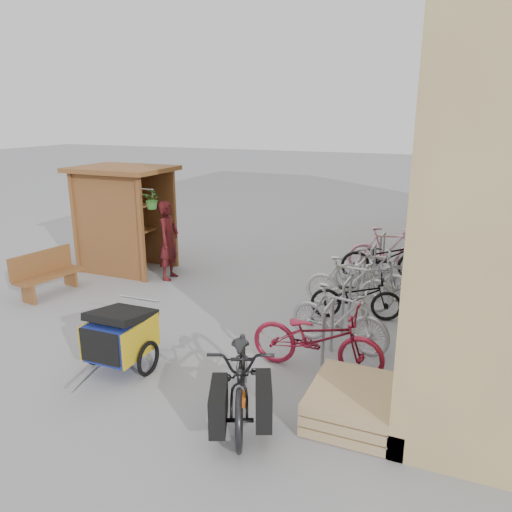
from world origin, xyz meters
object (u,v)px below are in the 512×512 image
at_px(bike_0, 317,338).
at_px(bike_5, 371,270).
at_px(bike_4, 371,275).
at_px(bike_2, 356,296).
at_px(cargo_bike, 242,374).
at_px(shopping_carts, 422,228).
at_px(bike_3, 349,283).
at_px(person_kiosk, 168,240).
at_px(bench, 46,272).
at_px(bike_6, 384,258).
at_px(child_trailer, 120,334).
at_px(kiosk, 121,204).
at_px(pallet_stack, 353,403).
at_px(bike_7, 387,250).
at_px(bike_1, 339,317).

relative_size(bike_0, bike_5, 1.26).
bearing_deg(bike_4, bike_2, -166.99).
distance_m(cargo_bike, bike_0, 1.49).
bearing_deg(bike_2, shopping_carts, -21.27).
relative_size(cargo_bike, bike_5, 1.45).
bearing_deg(bike_3, shopping_carts, -12.26).
bearing_deg(bike_5, person_kiosk, 84.23).
bearing_deg(bench, bike_6, 39.71).
bearing_deg(shopping_carts, bench, -136.65).
bearing_deg(shopping_carts, child_trailer, -112.08).
bearing_deg(bike_2, bike_6, -16.21).
relative_size(kiosk, bike_0, 1.30).
distance_m(pallet_stack, cargo_bike, 1.38).
bearing_deg(bike_7, cargo_bike, 156.37).
relative_size(bike_0, bike_6, 1.03).
bearing_deg(person_kiosk, pallet_stack, -133.15).
distance_m(child_trailer, bike_2, 4.13).
height_order(bike_3, bike_5, bike_3).
distance_m(bike_3, bike_7, 2.53).
height_order(pallet_stack, child_trailer, child_trailer).
bearing_deg(bike_2, bike_7, -15.71).
relative_size(cargo_bike, bike_2, 1.37).
distance_m(bike_3, bike_5, 1.13).
height_order(bike_1, bike_4, bike_1).
distance_m(bench, person_kiosk, 2.56).
height_order(bike_2, bike_6, bike_6).
relative_size(cargo_bike, bike_3, 1.33).
bearing_deg(kiosk, bike_5, 7.32).
bearing_deg(bike_3, pallet_stack, -168.04).
bearing_deg(bike_4, bike_3, 178.04).
distance_m(shopping_carts, cargo_bike, 8.69).
distance_m(person_kiosk, bike_3, 4.09).
relative_size(bike_4, bike_5, 1.08).
bearing_deg(bike_5, kiosk, 79.61).
relative_size(bench, bike_2, 0.91).
bearing_deg(bike_1, bike_0, -174.43).
bearing_deg(bike_6, person_kiosk, 93.27).
height_order(bike_0, bike_5, bike_0).
xyz_separation_m(child_trailer, bike_3, (2.48, 3.54, -0.03)).
relative_size(bike_1, bike_3, 1.02).
xyz_separation_m(bike_1, bike_3, (-0.22, 1.67, -0.01)).
bearing_deg(bike_0, bike_1, -7.01).
relative_size(bike_1, bike_4, 1.03).
bearing_deg(bike_1, pallet_stack, -148.02).
height_order(child_trailer, bike_0, bike_0).
xyz_separation_m(shopping_carts, bike_0, (-0.74, -7.20, -0.15)).
distance_m(bike_5, bike_6, 0.92).
distance_m(shopping_carts, bike_2, 5.16).
height_order(kiosk, bike_1, kiosk).
bearing_deg(bike_7, person_kiosk, 100.52).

